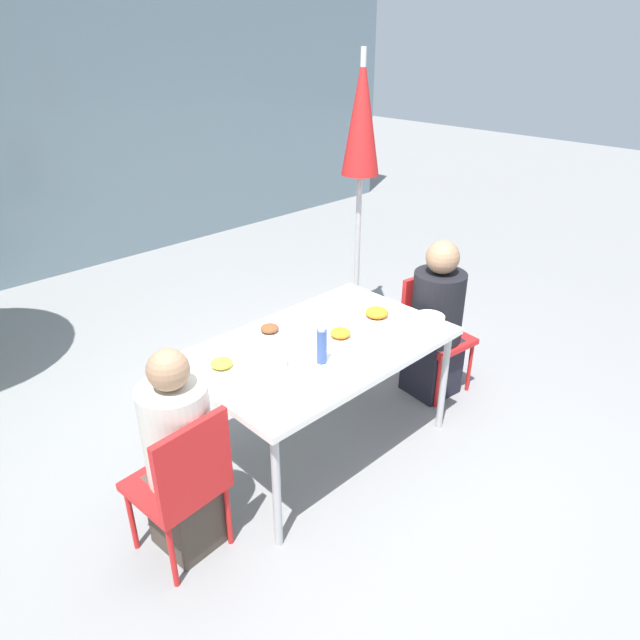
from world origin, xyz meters
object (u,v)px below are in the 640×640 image
object	(u,v)px
chair_right	(431,325)
person_right	(436,325)
salad_bowl	(429,320)
person_left	(181,459)
drinking_cup	(279,359)
chair_left	(184,479)
closed_umbrella	(361,135)
bottle	(322,346)

from	to	relation	value
chair_right	person_right	world-z (taller)	person_right
person_right	salad_bowl	bearing A→B (deg)	33.77
person_left	salad_bowl	bearing A→B (deg)	-12.27
person_right	drinking_cup	distance (m)	1.38
chair_left	person_left	size ratio (longest dim) A/B	0.75
chair_right	closed_umbrella	world-z (taller)	closed_umbrella
chair_right	salad_bowl	distance (m)	0.58
person_right	salad_bowl	world-z (taller)	person_right
bottle	drinking_cup	world-z (taller)	bottle
chair_left	bottle	world-z (taller)	bottle
drinking_cup	person_right	bearing A→B (deg)	-3.10
person_left	chair_right	xyz separation A→B (m)	(2.09, 0.04, -0.04)
person_left	bottle	world-z (taller)	person_left
chair_left	person_left	bearing A→B (deg)	58.15
person_left	drinking_cup	world-z (taller)	person_left
salad_bowl	bottle	bearing A→B (deg)	169.84
person_right	person_left	bearing A→B (deg)	5.55
person_right	bottle	xyz separation A→B (m)	(-1.16, -0.05, 0.31)
closed_umbrella	drinking_cup	size ratio (longest dim) A/B	21.60
person_left	bottle	distance (m)	0.93
chair_left	bottle	distance (m)	0.98
chair_left	person_left	xyz separation A→B (m)	(0.04, 0.08, 0.04)
person_left	closed_umbrella	distance (m)	2.84
chair_left	person_right	xyz separation A→B (m)	(2.07, 0.05, 0.05)
person_right	bottle	size ratio (longest dim) A/B	5.34
person_left	salad_bowl	xyz separation A→B (m)	(1.66, -0.22, 0.24)
person_right	drinking_cup	bearing A→B (deg)	3.34
person_left	drinking_cup	bearing A→B (deg)	-1.07
bottle	drinking_cup	xyz separation A→B (m)	(-0.20, 0.12, -0.05)
chair_left	salad_bowl	distance (m)	1.73
person_right	closed_umbrella	bearing A→B (deg)	-101.98
chair_right	closed_umbrella	xyz separation A→B (m)	(0.30, 1.00, 1.16)
drinking_cup	chair_left	bearing A→B (deg)	-169.92
chair_right	drinking_cup	world-z (taller)	drinking_cup
bottle	person_right	bearing A→B (deg)	2.37
closed_umbrella	bottle	xyz separation A→B (m)	(-1.52, -1.13, -0.80)
drinking_cup	salad_bowl	size ratio (longest dim) A/B	0.56
chair_left	person_left	world-z (taller)	person_left
drinking_cup	salad_bowl	distance (m)	1.03
bottle	salad_bowl	world-z (taller)	bottle
chair_left	drinking_cup	xyz separation A→B (m)	(0.71, 0.13, 0.31)
closed_umbrella	bottle	distance (m)	2.05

